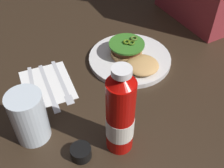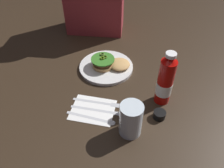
# 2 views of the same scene
# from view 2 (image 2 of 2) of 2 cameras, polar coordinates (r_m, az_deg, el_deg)

# --- Properties ---
(ground_plane) EXTENTS (3.00, 3.00, 0.00)m
(ground_plane) POSITION_cam_2_polar(r_m,az_deg,el_deg) (1.02, -2.85, -1.09)
(ground_plane) COLOR #2E2216
(dinner_plate) EXTENTS (0.27, 0.27, 0.02)m
(dinner_plate) POSITION_cam_2_polar(r_m,az_deg,el_deg) (1.12, -1.49, 4.34)
(dinner_plate) COLOR silver
(dinner_plate) RESTS_ON ground_plane
(burger_sandwich) EXTENTS (0.19, 0.12, 0.05)m
(burger_sandwich) POSITION_cam_2_polar(r_m,az_deg,el_deg) (1.10, -0.75, 5.36)
(burger_sandwich) COLOR tan
(burger_sandwich) RESTS_ON dinner_plate
(ketchup_bottle) EXTENTS (0.07, 0.07, 0.25)m
(ketchup_bottle) POSITION_cam_2_polar(r_m,az_deg,el_deg) (0.92, 13.38, 0.61)
(ketchup_bottle) COLOR #B50A06
(ketchup_bottle) RESTS_ON ground_plane
(water_glass) EXTENTS (0.08, 0.08, 0.14)m
(water_glass) POSITION_cam_2_polar(r_m,az_deg,el_deg) (0.82, 4.80, -8.99)
(water_glass) COLOR silver
(water_glass) RESTS_ON ground_plane
(condiment_cup) EXTENTS (0.05, 0.05, 0.03)m
(condiment_cup) POSITION_cam_2_polar(r_m,az_deg,el_deg) (0.92, 11.97, -7.63)
(condiment_cup) COLOR black
(condiment_cup) RESTS_ON ground_plane
(napkin) EXTENTS (0.19, 0.16, 0.00)m
(napkin) POSITION_cam_2_polar(r_m,az_deg,el_deg) (0.94, -4.88, -6.51)
(napkin) COLOR white
(napkin) RESTS_ON ground_plane
(spoon_utensil) EXTENTS (0.20, 0.05, 0.00)m
(spoon_utensil) POSITION_cam_2_polar(r_m,az_deg,el_deg) (0.90, -3.79, -8.83)
(spoon_utensil) COLOR silver
(spoon_utensil) RESTS_ON napkin
(butter_knife) EXTENTS (0.22, 0.03, 0.00)m
(butter_knife) POSITION_cam_2_polar(r_m,az_deg,el_deg) (0.93, -3.29, -6.64)
(butter_knife) COLOR silver
(butter_knife) RESTS_ON napkin
(fork_utensil) EXTENTS (0.20, 0.04, 0.00)m
(fork_utensil) POSITION_cam_2_polar(r_m,az_deg,el_deg) (0.96, -3.07, -4.67)
(fork_utensil) COLOR silver
(fork_utensil) RESTS_ON napkin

